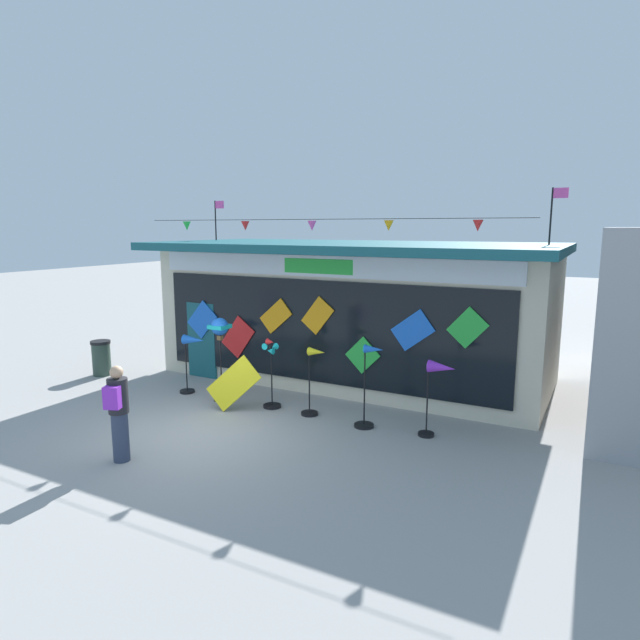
# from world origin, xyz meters

# --- Properties ---
(ground_plane) EXTENTS (80.00, 80.00, 0.00)m
(ground_plane) POSITION_xyz_m (0.00, 0.00, 0.00)
(ground_plane) COLOR #9E9B99
(kite_shop_building) EXTENTS (10.20, 4.99, 4.82)m
(kite_shop_building) POSITION_xyz_m (0.94, 5.26, 1.81)
(kite_shop_building) COLOR beige
(kite_shop_building) RESTS_ON ground_plane
(wind_spinner_far_left) EXTENTS (0.74, 0.36, 1.45)m
(wind_spinner_far_left) POSITION_xyz_m (-1.79, 1.92, 1.06)
(wind_spinner_far_left) COLOR black
(wind_spinner_far_left) RESTS_ON ground_plane
(wind_spinner_left) EXTENTS (0.41, 0.41, 1.94)m
(wind_spinner_left) POSITION_xyz_m (-0.88, 1.85, 1.56)
(wind_spinner_left) COLOR black
(wind_spinner_left) RESTS_ON ground_plane
(wind_spinner_center_left) EXTENTS (0.40, 0.40, 1.57)m
(wind_spinner_center_left) POSITION_xyz_m (0.42, 1.96, 0.82)
(wind_spinner_center_left) COLOR black
(wind_spinner_center_left) RESTS_ON ground_plane
(wind_spinner_center_right) EXTENTS (0.55, 0.36, 1.49)m
(wind_spinner_center_right) POSITION_xyz_m (1.49, 1.94, 0.85)
(wind_spinner_center_right) COLOR black
(wind_spinner_center_right) RESTS_ON ground_plane
(wind_spinner_right) EXTENTS (0.58, 0.40, 1.70)m
(wind_spinner_right) POSITION_xyz_m (2.80, 1.84, 0.88)
(wind_spinner_right) COLOR black
(wind_spinner_right) RESTS_ON ground_plane
(wind_spinner_far_right) EXTENTS (0.67, 0.31, 1.51)m
(wind_spinner_far_right) POSITION_xyz_m (4.16, 1.97, 1.15)
(wind_spinner_far_right) COLOR black
(wind_spinner_far_right) RESTS_ON ground_plane
(person_near_camera) EXTENTS (0.40, 0.48, 1.68)m
(person_near_camera) POSITION_xyz_m (-0.32, -1.61, 0.89)
(person_near_camera) COLOR #333D56
(person_near_camera) RESTS_ON ground_plane
(trash_bin) EXTENTS (0.52, 0.52, 0.95)m
(trash_bin) POSITION_xyz_m (-5.12, 2.05, 0.48)
(trash_bin) COLOR #2D4238
(trash_bin) RESTS_ON ground_plane
(display_kite_on_ground) EXTENTS (1.24, 0.37, 1.24)m
(display_kite_on_ground) POSITION_xyz_m (-0.18, 1.39, 0.62)
(display_kite_on_ground) COLOR yellow
(display_kite_on_ground) RESTS_ON ground_plane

